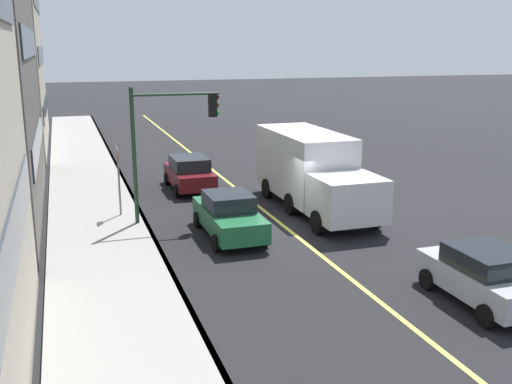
# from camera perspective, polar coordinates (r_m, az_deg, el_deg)

# --- Properties ---
(ground) EXTENTS (200.00, 200.00, 0.00)m
(ground) POSITION_cam_1_polar(r_m,az_deg,el_deg) (22.89, 2.90, -3.48)
(ground) COLOR black
(sidewalk_slab) EXTENTS (80.00, 3.72, 0.15)m
(sidewalk_slab) POSITION_cam_1_polar(r_m,az_deg,el_deg) (21.48, -14.51, -4.89)
(sidewalk_slab) COLOR gray
(sidewalk_slab) RESTS_ON ground
(curb_edge) EXTENTS (80.00, 0.16, 0.15)m
(curb_edge) POSITION_cam_1_polar(r_m,az_deg,el_deg) (21.64, -9.80, -4.50)
(curb_edge) COLOR slate
(curb_edge) RESTS_ON ground
(lane_stripe_center) EXTENTS (80.00, 0.16, 0.01)m
(lane_stripe_center) POSITION_cam_1_polar(r_m,az_deg,el_deg) (22.89, 2.90, -3.46)
(lane_stripe_center) COLOR #D8CC4C
(lane_stripe_center) RESTS_ON ground
(car_green) EXTENTS (4.47, 1.91, 1.62)m
(car_green) POSITION_cam_1_polar(r_m,az_deg,el_deg) (21.70, -2.63, -2.24)
(car_green) COLOR #1E6038
(car_green) RESTS_ON ground
(car_silver) EXTENTS (3.81, 2.07, 1.55)m
(car_silver) POSITION_cam_1_polar(r_m,az_deg,el_deg) (17.34, 21.25, -7.44)
(car_silver) COLOR #A8AAB2
(car_silver) RESTS_ON ground
(car_maroon) EXTENTS (4.16, 1.97, 1.62)m
(car_maroon) POSITION_cam_1_polar(r_m,az_deg,el_deg) (28.95, -6.42, 1.86)
(car_maroon) COLOR #591116
(car_maroon) RESTS_ON ground
(truck_white) EXTENTS (8.32, 2.65, 3.22)m
(truck_white) POSITION_cam_1_polar(r_m,az_deg,el_deg) (25.34, 5.37, 2.14)
(truck_white) COLOR silver
(truck_white) RESTS_ON ground
(traffic_light_mast) EXTENTS (0.28, 3.44, 5.34)m
(traffic_light_mast) POSITION_cam_1_polar(r_m,az_deg,el_deg) (22.92, -8.47, 5.78)
(traffic_light_mast) COLOR #1E3823
(traffic_light_mast) RESTS_ON ground
(street_sign_post) EXTENTS (0.60, 0.08, 3.10)m
(street_sign_post) POSITION_cam_1_polar(r_m,az_deg,el_deg) (24.32, -13.09, 1.64)
(street_sign_post) COLOR slate
(street_sign_post) RESTS_ON ground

